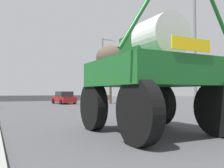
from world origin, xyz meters
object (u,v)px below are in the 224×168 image
Objects in this scene: oversize_sprayer at (152,75)px; traffic_signal_near_right at (156,74)px; streetlight_far_right at (104,67)px; bare_tree_right at (110,58)px; sedan_ahead at (64,98)px; streetlight_near_right at (196,37)px.

oversize_sprayer reaches higher than traffic_signal_near_right.
streetlight_far_right is at bearing -20.62° from oversize_sprayer.
bare_tree_right is (0.30, -1.44, 1.04)m from streetlight_far_right.
traffic_signal_near_right reaches higher than sedan_ahead.
sedan_ahead is 6.40m from streetlight_far_right.
streetlight_near_right is at bearing -172.40° from sedan_ahead.
sedan_ahead is 1.22× the size of traffic_signal_near_right.
streetlight_far_right is (7.84, 21.69, 2.65)m from oversize_sprayer.
streetlight_near_right is at bearing -91.87° from streetlight_far_right.
bare_tree_right is (0.84, 15.07, 0.57)m from streetlight_near_right.
sedan_ahead is (2.89, 22.59, -1.31)m from oversize_sprayer.
bare_tree_right reaches higher than oversize_sprayer.
bare_tree_right is at bearing 74.39° from traffic_signal_near_right.
bare_tree_right is at bearing -120.64° from sedan_ahead.
bare_tree_right is at bearing -78.20° from streetlight_far_right.
bare_tree_right is (4.23, 15.14, 3.15)m from traffic_signal_near_right.
streetlight_near_right reaches higher than oversize_sprayer.
streetlight_far_right is (4.94, -0.90, 3.96)m from sedan_ahead.
traffic_signal_near_right is at bearing -178.86° from streetlight_near_right.
sedan_ahead is at bearing -8.05° from oversize_sprayer.
bare_tree_right is at bearing 86.80° from streetlight_near_right.
traffic_signal_near_right is 16.03m from bare_tree_right.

